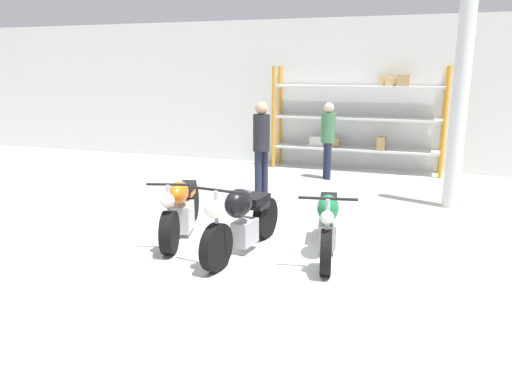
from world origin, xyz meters
TOP-DOWN VIEW (x-y plane):
  - ground_plane at (0.00, 0.00)m, footprint 30.00×30.00m
  - back_wall at (0.00, 6.28)m, footprint 30.00×0.08m
  - shelving_rack at (0.69, 5.92)m, footprint 4.04×0.63m
  - support_pillar at (2.75, 3.14)m, footprint 0.28×0.28m
  - motorcycle_orange at (-1.10, 0.18)m, footprint 0.83×2.10m
  - motorcycle_black at (0.02, -0.24)m, footprint 0.72×1.99m
  - motorcycle_green at (1.10, 0.14)m, footprint 0.71×1.98m
  - person_browsing at (-0.73, 2.84)m, footprint 0.43×0.43m
  - person_near_rack at (0.20, 4.76)m, footprint 0.42×0.42m

SIDE VIEW (x-z plane):
  - ground_plane at x=0.00m, z-range 0.00..0.00m
  - motorcycle_orange at x=-1.10m, z-range -0.07..0.89m
  - motorcycle_green at x=1.10m, z-range -0.05..0.90m
  - motorcycle_black at x=0.02m, z-range -0.04..0.99m
  - person_near_rack at x=0.20m, z-range 0.15..1.85m
  - person_browsing at x=-0.73m, z-range 0.17..1.98m
  - shelving_rack at x=0.69m, z-range 0.05..2.52m
  - back_wall at x=0.00m, z-range 0.00..3.60m
  - support_pillar at x=2.75m, z-range 0.00..3.60m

